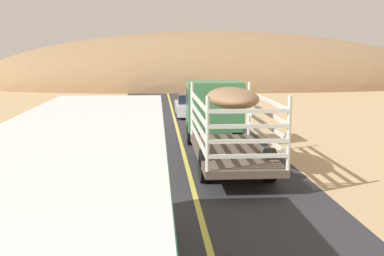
{
  "coord_description": "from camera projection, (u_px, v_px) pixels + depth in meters",
  "views": [
    {
      "loc": [
        -1.11,
        -4.59,
        4.31
      ],
      "look_at": [
        0.0,
        10.88,
        1.88
      ],
      "focal_mm": 46.13,
      "sensor_mm": 36.0,
      "label": 1
    }
  ],
  "objects": [
    {
      "name": "bus",
      "position": [
        83.0,
        223.0,
        7.42
      ],
      "size": [
        2.54,
        10.0,
        3.21
      ],
      "color": "#2D8C66",
      "rests_on": "road_surface"
    },
    {
      "name": "distant_hill",
      "position": [
        214.0,
        86.0,
        60.14
      ],
      "size": [
        58.0,
        20.42,
        13.22
      ],
      "primitive_type": "ellipsoid",
      "color": "#8D6E4C",
      "rests_on": "ground"
    },
    {
      "name": "car_far",
      "position": [
        189.0,
        106.0,
        32.81
      ],
      "size": [
        1.8,
        4.4,
        1.46
      ],
      "color": "silver",
      "rests_on": "road_surface"
    },
    {
      "name": "livestock_truck",
      "position": [
        220.0,
        112.0,
        20.55
      ],
      "size": [
        2.53,
        9.7,
        3.02
      ],
      "color": "#3F7F4C",
      "rests_on": "road_surface"
    }
  ]
}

